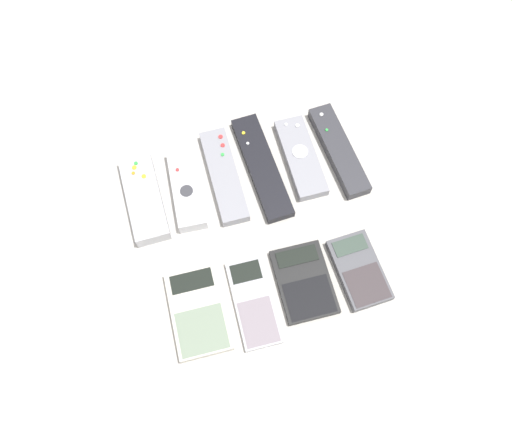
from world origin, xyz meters
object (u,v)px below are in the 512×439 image
remote_3 (262,167)px  calculator_0 (198,311)px  calculator_2 (304,282)px  remote_2 (224,176)px  remote_1 (187,189)px  remote_0 (144,198)px  calculator_3 (359,270)px  calculator_1 (253,302)px  remote_4 (301,157)px  remote_5 (339,150)px

remote_3 → calculator_0: bearing=-129.8°
remote_3 → calculator_2: size_ratio=1.68×
remote_2 → calculator_2: size_ratio=1.45×
remote_1 → calculator_0: size_ratio=1.08×
remote_0 → calculator_3: bearing=-36.2°
calculator_1 → calculator_3: calculator_3 is taller
remote_4 → calculator_2: remote_4 is taller
remote_0 → calculator_3: size_ratio=1.31×
calculator_1 → calculator_3: (0.18, 0.00, 0.00)m
remote_5 → calculator_3: bearing=-104.6°
remote_5 → calculator_0: size_ratio=1.32×
remote_2 → calculator_0: remote_2 is taller
remote_3 → remote_5: remote_5 is taller
remote_1 → remote_5: bearing=4.2°
remote_0 → calculator_2: bearing=-45.2°
remote_3 → remote_1: bearing=-179.1°
remote_2 → remote_3: bearing=0.2°
remote_0 → calculator_0: remote_0 is taller
remote_0 → remote_3: remote_0 is taller
remote_2 → calculator_2: remote_2 is taller
remote_2 → remote_5: (0.21, -0.01, 0.00)m
calculator_2 → remote_1: bearing=126.2°
remote_2 → calculator_3: size_ratio=1.47×
remote_0 → remote_4: 0.29m
remote_1 → calculator_1: bearing=-71.6°
remote_1 → calculator_1: remote_1 is taller
remote_3 → calculator_1: size_ratio=1.44×
remote_2 → remote_5: size_ratio=0.97×
remote_5 → calculator_2: remote_5 is taller
remote_1 → remote_2: remote_1 is taller
remote_2 → remote_5: bearing=-1.3°
remote_0 → remote_3: (0.21, 0.01, -0.00)m
calculator_2 → calculator_3: calculator_3 is taller
calculator_1 → calculator_3: size_ratio=1.18×
remote_4 → calculator_3: remote_4 is taller
remote_0 → remote_1: size_ratio=1.06×
remote_1 → calculator_3: bearing=-38.9°
calculator_1 → remote_0: bearing=122.3°
remote_0 → remote_4: size_ratio=1.01×
remote_0 → calculator_2: size_ratio=1.29×
calculator_1 → calculator_3: 0.18m
remote_0 → remote_4: bearing=0.2°
calculator_3 → calculator_0: bearing=176.5°
remote_2 → remote_4: 0.14m
remote_5 → calculator_1: remote_5 is taller
remote_0 → remote_4: remote_0 is taller
remote_2 → calculator_1: remote_2 is taller
remote_0 → remote_5: bearing=-0.8°
remote_3 → calculator_0: 0.28m
remote_4 → remote_1: bearing=-177.2°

